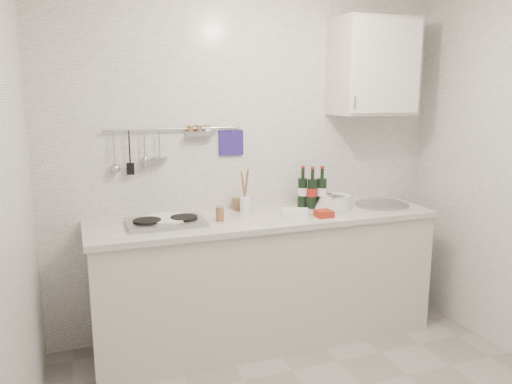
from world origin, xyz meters
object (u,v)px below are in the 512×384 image
(plate_stack_hob, at_px, (167,220))
(wall_cabinet, at_px, (373,67))
(plate_stack_sink, at_px, (334,202))
(utensil_crock, at_px, (245,202))
(wine_bottles, at_px, (312,187))

(plate_stack_hob, bearing_deg, wall_cabinet, 3.12)
(wall_cabinet, bearing_deg, plate_stack_sink, -163.39)
(wall_cabinet, relative_size, plate_stack_hob, 2.27)
(plate_stack_hob, height_order, utensil_crock, utensil_crock)
(plate_stack_hob, bearing_deg, utensil_crock, 10.47)
(wall_cabinet, bearing_deg, utensil_crock, 178.81)
(plate_stack_hob, distance_m, utensil_crock, 0.59)
(plate_stack_hob, xyz_separation_m, wine_bottles, (1.10, 0.08, 0.13))
(plate_stack_sink, xyz_separation_m, wine_bottles, (-0.13, 0.10, 0.11))
(plate_stack_hob, xyz_separation_m, utensil_crock, (0.58, 0.11, 0.05))
(utensil_crock, bearing_deg, wine_bottles, -2.82)
(plate_stack_hob, bearing_deg, plate_stack_sink, -0.90)
(plate_stack_sink, bearing_deg, wall_cabinet, 16.61)
(wall_cabinet, relative_size, plate_stack_sink, 2.49)
(plate_stack_hob, distance_m, wine_bottles, 1.11)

